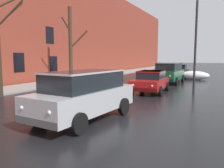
# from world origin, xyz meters

# --- Properties ---
(left_sidewalk_slab) EXTENTS (3.08, 80.00, 0.13)m
(left_sidewalk_slab) POSITION_xyz_m (-6.56, 18.00, 0.06)
(left_sidewalk_slab) COLOR gray
(left_sidewalk_slab) RESTS_ON ground
(brick_townhouse_facade) EXTENTS (0.63, 80.00, 11.76)m
(brick_townhouse_facade) POSITION_xyz_m (-8.60, 18.00, 5.88)
(brick_townhouse_facade) COLOR brown
(brick_townhouse_facade) RESTS_ON ground
(snow_bank_near_corner_left) EXTENTS (1.70, 1.39, 0.73)m
(snow_bank_near_corner_left) POSITION_xyz_m (-4.49, 16.25, 0.34)
(snow_bank_near_corner_left) COLOR white
(snow_bank_near_corner_left) RESTS_ON ground
(snow_bank_along_left_kerb) EXTENTS (2.93, 1.26, 0.90)m
(snow_bank_along_left_kerb) POSITION_xyz_m (4.29, 24.99, 0.43)
(snow_bank_along_left_kerb) COLOR white
(snow_bank_along_left_kerb) RESTS_ON ground
(bare_tree_mid_block) EXTENTS (2.19, 2.24, 6.52)m
(bare_tree_mid_block) POSITION_xyz_m (-4.88, 16.31, 3.37)
(bare_tree_mid_block) COLOR #423323
(bare_tree_mid_block) RESTS_ON ground
(suv_silver_approaching_near_lane) EXTENTS (2.29, 4.72, 1.82)m
(suv_silver_approaching_near_lane) POSITION_xyz_m (2.28, 7.26, 0.99)
(suv_silver_approaching_near_lane) COLOR #B7B7BC
(suv_silver_approaching_near_lane) RESTS_ON ground
(sedan_red_parked_kerbside_close) EXTENTS (2.10, 3.97, 1.42)m
(sedan_red_parked_kerbside_close) POSITION_xyz_m (2.59, 14.78, 0.75)
(sedan_red_parked_kerbside_close) COLOR red
(sedan_red_parked_kerbside_close) RESTS_ON ground
(suv_green_parked_kerbside_mid) EXTENTS (2.22, 4.56, 1.82)m
(suv_green_parked_kerbside_mid) POSITION_xyz_m (2.54, 20.68, 0.99)
(suv_green_parked_kerbside_mid) COLOR #1E5633
(suv_green_parked_kerbside_mid) RESTS_ON ground
(sedan_black_parked_far_down_block) EXTENTS (2.08, 4.30, 1.42)m
(sedan_black_parked_far_down_block) POSITION_xyz_m (2.30, 27.31, 0.75)
(sedan_black_parked_far_down_block) COLOR black
(sedan_black_parked_far_down_block) RESTS_ON ground
(street_lamp_post) EXTENTS (0.44, 0.24, 6.01)m
(street_lamp_post) POSITION_xyz_m (5.23, 15.43, 3.36)
(street_lamp_post) COLOR #28282D
(street_lamp_post) RESTS_ON ground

